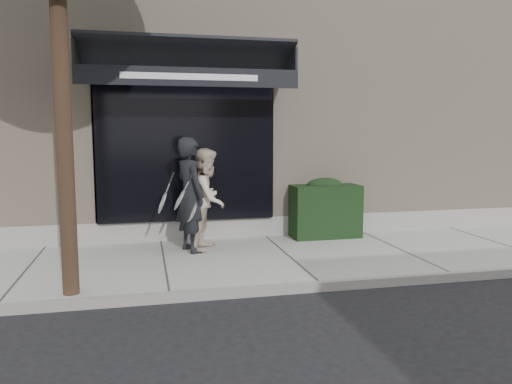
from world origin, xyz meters
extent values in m
plane|color=black|center=(0.00, 0.00, 0.00)|extent=(80.00, 80.00, 0.00)
cube|color=#A5A59F|center=(0.00, 0.00, 0.06)|extent=(20.00, 3.00, 0.12)
cube|color=gray|center=(0.00, -1.55, 0.07)|extent=(20.00, 0.10, 0.14)
cube|color=#BDA990|center=(0.00, 5.00, 2.75)|extent=(14.00, 7.00, 5.50)
cube|color=gray|center=(0.00, 1.70, 0.25)|extent=(14.02, 0.42, 0.50)
cube|color=black|center=(-1.50, 1.55, 1.80)|extent=(3.20, 0.30, 2.60)
cube|color=gray|center=(-3.10, 1.70, 1.80)|extent=(0.08, 0.40, 2.60)
cube|color=gray|center=(0.10, 1.70, 1.80)|extent=(0.08, 0.40, 2.60)
cube|color=gray|center=(-1.50, 1.70, 3.14)|extent=(3.36, 0.40, 0.12)
cube|color=black|center=(-1.50, 1.00, 3.40)|extent=(3.60, 1.03, 0.55)
cube|color=black|center=(-1.50, 0.50, 3.01)|extent=(3.60, 0.05, 0.30)
cube|color=white|center=(-1.50, 0.47, 3.01)|extent=(2.20, 0.01, 0.10)
cube|color=black|center=(-3.28, 1.00, 3.32)|extent=(0.04, 1.00, 0.45)
cube|color=black|center=(0.28, 1.00, 3.32)|extent=(0.04, 1.00, 0.45)
cube|color=black|center=(1.10, 1.25, 0.62)|extent=(1.30, 0.70, 1.00)
ellipsoid|color=black|center=(1.10, 1.25, 1.12)|extent=(0.71, 0.38, 0.27)
cylinder|color=black|center=(-3.20, -1.30, 2.40)|extent=(0.20, 0.20, 4.80)
imported|color=black|center=(-1.52, 0.62, 1.09)|extent=(0.68, 0.82, 1.93)
torus|color=silver|center=(-1.73, 0.24, 1.06)|extent=(0.16, 0.30, 0.28)
cylinder|color=silver|center=(-1.73, 0.24, 1.06)|extent=(0.13, 0.27, 0.24)
cylinder|color=silver|center=(-1.73, 0.24, 1.06)|extent=(0.17, 0.02, 0.10)
cylinder|color=black|center=(-1.73, 0.24, 1.06)|extent=(0.19, 0.03, 0.12)
torus|color=silver|center=(-2.00, 0.34, 1.01)|extent=(0.14, 0.31, 0.29)
cylinder|color=silver|center=(-2.00, 0.34, 1.01)|extent=(0.11, 0.27, 0.25)
cylinder|color=silver|center=(-2.00, 0.34, 1.01)|extent=(0.18, 0.03, 0.08)
cylinder|color=black|center=(-2.00, 0.34, 1.01)|extent=(0.20, 0.04, 0.10)
imported|color=beige|center=(-1.22, 0.73, 0.99)|extent=(0.94, 1.03, 1.73)
torus|color=silver|center=(-1.54, 0.43, 0.84)|extent=(0.23, 0.33, 0.29)
cylinder|color=silver|center=(-1.54, 0.43, 0.84)|extent=(0.19, 0.29, 0.25)
cylinder|color=silver|center=(-1.54, 0.43, 0.84)|extent=(0.17, 0.08, 0.09)
cylinder|color=black|center=(-1.54, 0.43, 0.84)|extent=(0.20, 0.09, 0.11)
camera|label=1|loc=(-2.28, -7.70, 2.14)|focal=35.00mm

